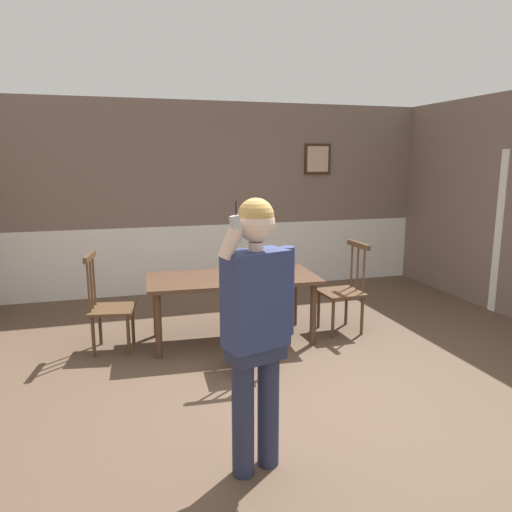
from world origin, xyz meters
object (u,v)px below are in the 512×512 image
object	(u,v)px
dining_table	(232,284)
chair_near_window	(249,325)
chair_by_doorway	(108,306)
person_figure	(257,319)
chair_at_table_head	(344,290)

from	to	relation	value
dining_table	chair_near_window	xyz separation A→B (m)	(-0.04, -0.82, -0.19)
chair_by_doorway	chair_near_window	bearing A→B (deg)	64.45
dining_table	chair_near_window	size ratio (longest dim) A/B	2.06
person_figure	chair_near_window	bearing A→B (deg)	-120.80
dining_table	chair_at_table_head	world-z (taller)	chair_at_table_head
chair_near_window	person_figure	bearing A→B (deg)	-100.02
chair_by_doorway	dining_table	bearing A→B (deg)	96.44
chair_at_table_head	chair_by_doorway	bearing A→B (deg)	84.72
dining_table	chair_near_window	world-z (taller)	chair_near_window
dining_table	chair_at_table_head	size ratio (longest dim) A/B	1.80
chair_near_window	person_figure	size ratio (longest dim) A/B	0.52
dining_table	person_figure	distance (m)	2.35
chair_near_window	chair_by_doorway	world-z (taller)	chair_by_doorway
chair_by_doorway	chair_at_table_head	size ratio (longest dim) A/B	0.99
dining_table	person_figure	size ratio (longest dim) A/B	1.07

